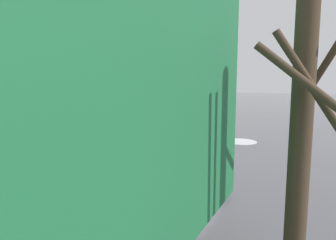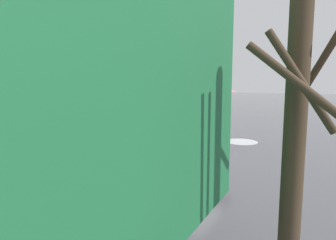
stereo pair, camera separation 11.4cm
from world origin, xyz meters
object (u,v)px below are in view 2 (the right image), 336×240
pedestrian_black_side (171,104)px  pedestrian_white_side (221,101)px  cargo_van_parked_right (55,112)px  pedestrian_pink_side (190,100)px  hand_dolly_boxes (164,126)px  bare_tree_near (296,136)px  shopping_cart_vendor (188,134)px

pedestrian_black_side → pedestrian_white_side: (-0.98, -1.82, 0.01)m
cargo_van_parked_right → pedestrian_white_side: 5.74m
pedestrian_pink_side → pedestrian_white_side: same height
cargo_van_parked_right → pedestrian_black_side: cargo_van_parked_right is taller
hand_dolly_boxes → pedestrian_pink_side: 1.61m
pedestrian_black_side → bare_tree_near: size_ratio=0.67×
shopping_cart_vendor → hand_dolly_boxes: hand_dolly_boxes is taller
hand_dolly_boxes → pedestrian_white_side: 2.12m
pedestrian_pink_side → pedestrian_white_side: (-1.23, 0.19, 0.01)m
cargo_van_parked_right → shopping_cart_vendor: 4.69m
pedestrian_pink_side → hand_dolly_boxes: bearing=76.0°
pedestrian_black_side → pedestrian_white_side: 2.06m
shopping_cart_vendor → hand_dolly_boxes: bearing=7.6°
hand_dolly_boxes → bare_tree_near: bearing=129.9°
hand_dolly_boxes → cargo_van_parked_right: bearing=17.1°
cargo_van_parked_right → pedestrian_pink_side: cargo_van_parked_right is taller
bare_tree_near → pedestrian_pink_side: bearing=-58.7°
pedestrian_white_side → pedestrian_black_side: bearing=61.6°
cargo_van_parked_right → bare_tree_near: bare_tree_near is taller
shopping_cart_vendor → hand_dolly_boxes: (0.82, 0.11, 0.21)m
cargo_van_parked_right → pedestrian_pink_side: bearing=-148.2°
cargo_van_parked_right → hand_dolly_boxes: bearing=-162.9°
shopping_cart_vendor → cargo_van_parked_right: bearing=15.4°
shopping_cart_vendor → pedestrian_pink_side: bearing=-69.0°
shopping_cart_vendor → pedestrian_black_side: size_ratio=0.49×
hand_dolly_boxes → pedestrian_black_side: bearing=132.7°
bare_tree_near → pedestrian_black_side: bearing=-50.6°
pedestrian_white_side → shopping_cart_vendor: bearing=54.7°
pedestrian_black_side → bare_tree_near: bearing=129.4°
shopping_cart_vendor → pedestrian_white_side: 1.65m
pedestrian_white_side → bare_tree_near: bearing=113.3°
cargo_van_parked_right → hand_dolly_boxes: (-3.67, -1.13, -0.40)m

